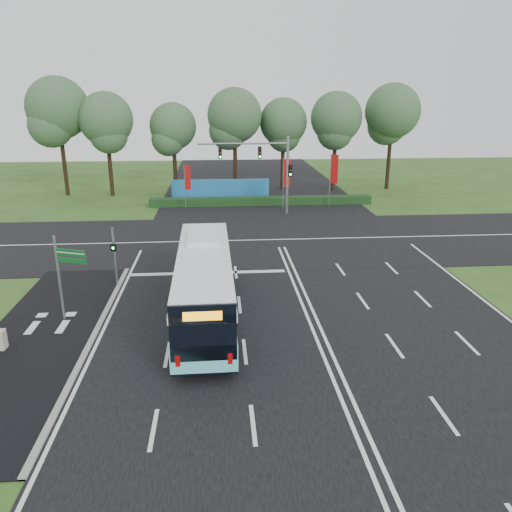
% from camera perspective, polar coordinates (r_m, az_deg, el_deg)
% --- Properties ---
extents(ground, '(120.00, 120.00, 0.00)m').
position_cam_1_polar(ground, '(26.66, 5.23, -5.42)').
color(ground, '#2A531B').
rests_on(ground, ground).
extents(road_main, '(20.00, 120.00, 0.04)m').
position_cam_1_polar(road_main, '(26.65, 5.23, -5.38)').
color(road_main, black).
rests_on(road_main, ground).
extents(road_cross, '(120.00, 14.00, 0.05)m').
position_cam_1_polar(road_cross, '(37.84, 2.26, 1.86)').
color(road_cross, black).
rests_on(road_cross, ground).
extents(bike_path, '(5.00, 18.00, 0.06)m').
position_cam_1_polar(bike_path, '(24.97, -23.41, -8.57)').
color(bike_path, black).
rests_on(bike_path, ground).
extents(kerb_strip, '(0.25, 18.00, 0.12)m').
position_cam_1_polar(kerb_strip, '(24.28, -18.00, -8.61)').
color(kerb_strip, gray).
rests_on(kerb_strip, ground).
extents(city_bus, '(2.82, 12.39, 3.55)m').
position_cam_1_polar(city_bus, '(24.45, -5.90, -3.14)').
color(city_bus, '#62D9E3').
rests_on(city_bus, ground).
extents(pedestrian_signal, '(0.33, 0.42, 3.48)m').
position_cam_1_polar(pedestrian_signal, '(29.27, -15.86, 0.10)').
color(pedestrian_signal, gray).
rests_on(pedestrian_signal, ground).
extents(street_sign, '(1.58, 0.65, 4.29)m').
position_cam_1_polar(street_sign, '(25.28, -21.06, -1.42)').
color(street_sign, gray).
rests_on(street_sign, ground).
extents(banner_flag_left, '(0.59, 0.30, 4.32)m').
position_cam_1_polar(banner_flag_left, '(47.85, -7.90, 8.59)').
color(banner_flag_left, gray).
rests_on(banner_flag_left, ground).
extents(banner_flag_mid, '(0.72, 0.08, 4.89)m').
position_cam_1_polar(banner_flag_mid, '(47.55, 3.44, 9.09)').
color(banner_flag_mid, gray).
rests_on(banner_flag_mid, ground).
extents(banner_flag_right, '(0.70, 0.36, 5.16)m').
position_cam_1_polar(banner_flag_right, '(49.15, 8.80, 9.41)').
color(banner_flag_right, gray).
rests_on(banner_flag_right, ground).
extents(traffic_light_gantry, '(8.41, 0.28, 7.00)m').
position_cam_1_polar(traffic_light_gantry, '(45.20, 1.34, 10.55)').
color(traffic_light_gantry, gray).
rests_on(traffic_light_gantry, ground).
extents(hedge, '(22.00, 1.20, 0.80)m').
position_cam_1_polar(hedge, '(49.83, 0.61, 6.29)').
color(hedge, '#123316').
rests_on(hedge, ground).
extents(blue_hoarding, '(10.00, 0.30, 2.20)m').
position_cam_1_polar(blue_hoarding, '(51.96, -4.07, 7.53)').
color(blue_hoarding, '#2070B0').
rests_on(blue_hoarding, ground).
extents(eucalyptus_row, '(42.22, 7.64, 12.36)m').
position_cam_1_polar(eucalyptus_row, '(55.81, -3.48, 15.67)').
color(eucalyptus_row, black).
rests_on(eucalyptus_row, ground).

